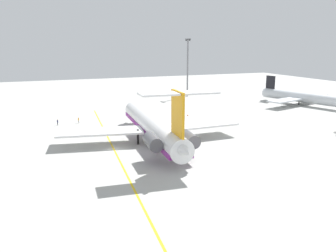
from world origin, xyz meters
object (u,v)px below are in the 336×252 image
at_px(main_jetliner, 153,127).
at_px(ground_crew_near_tail, 78,119).
at_px(ground_crew_near_nose, 57,122).
at_px(safety_cone_nose, 188,115).
at_px(airliner_far_left, 302,97).
at_px(light_mast, 188,65).

bearing_deg(main_jetliner, ground_crew_near_tail, 30.30).
height_order(ground_crew_near_nose, safety_cone_nose, ground_crew_near_nose).
height_order(airliner_far_left, light_mast, light_mast).
xyz_separation_m(ground_crew_near_nose, ground_crew_near_tail, (-0.53, 5.79, 0.03)).
distance_m(safety_cone_nose, light_mast, 44.28).
relative_size(main_jetliner, airliner_far_left, 1.51).
relative_size(ground_crew_near_tail, safety_cone_nose, 3.14).
distance_m(main_jetliner, safety_cone_nose, 32.45).
xyz_separation_m(main_jetliner, light_mast, (-63.38, 38.22, 9.41)).
bearing_deg(airliner_far_left, main_jetliner, -83.66).
xyz_separation_m(main_jetliner, airliner_far_left, (-27.75, 68.01, -0.98)).
bearing_deg(safety_cone_nose, main_jetliner, -39.26).
relative_size(ground_crew_near_tail, light_mast, 0.07).
height_order(main_jetliner, light_mast, light_mast).
bearing_deg(safety_cone_nose, light_mast, 155.12).
distance_m(main_jetliner, light_mast, 74.61).
distance_m(ground_crew_near_nose, light_mast, 68.74).
height_order(main_jetliner, ground_crew_near_tail, main_jetliner).
bearing_deg(airliner_far_left, ground_crew_near_nose, -105.24).
bearing_deg(ground_crew_near_nose, light_mast, 169.23).
distance_m(airliner_far_left, ground_crew_near_tail, 80.94).
bearing_deg(airliner_far_left, ground_crew_near_tail, -105.57).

